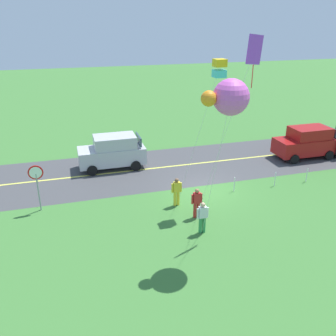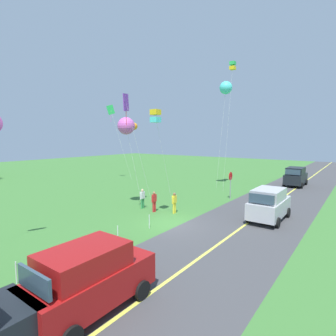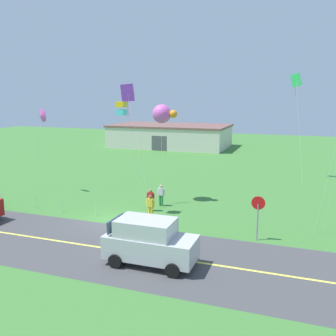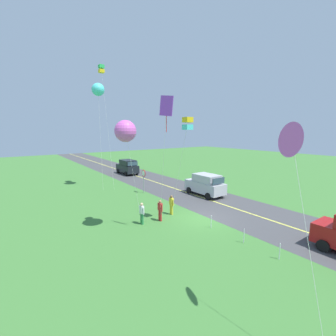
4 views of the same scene
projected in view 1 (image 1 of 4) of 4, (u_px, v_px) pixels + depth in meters
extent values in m
cube|color=#3D7533|center=(204.00, 190.00, 21.48)|extent=(120.00, 120.00, 0.10)
cube|color=#424244|center=(183.00, 165.00, 25.01)|extent=(120.00, 7.00, 0.00)
cube|color=#E5E04C|center=(183.00, 165.00, 25.01)|extent=(120.00, 0.16, 0.00)
cube|color=#B7B7BC|center=(112.00, 155.00, 24.25)|extent=(4.40, 1.90, 1.10)
cube|color=#B7B7BC|center=(115.00, 142.00, 23.95)|extent=(2.73, 1.75, 0.80)
cube|color=#334756|center=(98.00, 143.00, 23.67)|extent=(0.10, 1.62, 0.64)
cube|color=#334756|center=(139.00, 139.00, 24.36)|extent=(0.10, 1.62, 0.60)
cylinder|color=black|center=(92.00, 170.00, 23.26)|extent=(0.68, 0.22, 0.68)
cylinder|color=black|center=(90.00, 160.00, 24.94)|extent=(0.68, 0.22, 0.68)
cylinder|color=black|center=(136.00, 166.00, 23.99)|extent=(0.68, 0.22, 0.68)
cylinder|color=black|center=(130.00, 156.00, 25.67)|extent=(0.68, 0.22, 0.68)
cube|color=maroon|center=(305.00, 146.00, 26.09)|extent=(4.40, 1.90, 1.10)
cube|color=maroon|center=(310.00, 133.00, 25.79)|extent=(2.73, 1.75, 0.80)
cube|color=#334756|center=(297.00, 134.00, 25.51)|extent=(0.10, 1.62, 0.64)
cube|color=#334756|center=(329.00, 131.00, 26.20)|extent=(0.10, 1.62, 0.60)
cylinder|color=black|center=(294.00, 159.00, 25.09)|extent=(0.68, 0.22, 0.68)
cylinder|color=black|center=(279.00, 150.00, 26.78)|extent=(0.68, 0.22, 0.68)
cylinder|color=black|center=(329.00, 155.00, 25.83)|extent=(0.68, 0.22, 0.68)
cylinder|color=black|center=(312.00, 147.00, 27.51)|extent=(0.68, 0.22, 0.68)
cylinder|color=black|center=(328.00, 146.00, 27.65)|extent=(0.68, 0.22, 0.68)
cylinder|color=gray|center=(39.00, 192.00, 18.77)|extent=(0.08, 0.08, 2.10)
cylinder|color=red|center=(36.00, 172.00, 18.34)|extent=(0.76, 0.04, 0.76)
cylinder|color=white|center=(36.00, 173.00, 18.32)|extent=(0.62, 0.01, 0.62)
cylinder|color=yellow|center=(178.00, 198.00, 19.55)|extent=(0.16, 0.16, 0.82)
cylinder|color=yellow|center=(175.00, 199.00, 19.50)|extent=(0.16, 0.16, 0.82)
cube|color=yellow|center=(177.00, 187.00, 19.26)|extent=(0.36, 0.22, 0.56)
cylinder|color=yellow|center=(181.00, 187.00, 19.34)|extent=(0.10, 0.10, 0.52)
cylinder|color=yellow|center=(172.00, 188.00, 19.22)|extent=(0.10, 0.10, 0.52)
sphere|color=brown|center=(177.00, 180.00, 19.11)|extent=(0.22, 0.22, 0.22)
cylinder|color=red|center=(198.00, 210.00, 18.38)|extent=(0.16, 0.16, 0.82)
cylinder|color=red|center=(195.00, 210.00, 18.33)|extent=(0.16, 0.16, 0.82)
cube|color=red|center=(197.00, 198.00, 18.09)|extent=(0.36, 0.22, 0.56)
cylinder|color=red|center=(201.00, 198.00, 18.17)|extent=(0.10, 0.10, 0.52)
cylinder|color=red|center=(192.00, 199.00, 18.04)|extent=(0.10, 0.10, 0.52)
sphere|color=#9E704C|center=(197.00, 191.00, 17.94)|extent=(0.22, 0.22, 0.22)
cylinder|color=#338C4C|center=(204.00, 225.00, 17.05)|extent=(0.16, 0.16, 0.82)
cylinder|color=#338C4C|center=(200.00, 225.00, 17.00)|extent=(0.16, 0.16, 0.82)
cube|color=silver|center=(203.00, 212.00, 16.76)|extent=(0.36, 0.22, 0.56)
cylinder|color=silver|center=(207.00, 212.00, 16.84)|extent=(0.10, 0.10, 0.52)
cylinder|color=silver|center=(198.00, 214.00, 16.72)|extent=(0.10, 0.10, 0.52)
sphere|color=#D8AD84|center=(203.00, 205.00, 16.61)|extent=(0.22, 0.22, 0.22)
cylinder|color=silver|center=(197.00, 141.00, 18.49)|extent=(2.07, 0.15, 7.22)
cube|color=yellow|center=(220.00, 63.00, 17.20)|extent=(0.56, 0.56, 0.36)
cube|color=#4CD8D8|center=(219.00, 74.00, 17.40)|extent=(0.56, 0.56, 0.36)
cylinder|color=silver|center=(222.00, 142.00, 16.81)|extent=(2.05, 0.86, 8.22)
cube|color=purple|center=(255.00, 50.00, 15.11)|extent=(0.95, 0.42, 1.28)
cylinder|color=red|center=(253.00, 72.00, 15.46)|extent=(0.04, 0.04, 1.40)
cylinder|color=silver|center=(215.00, 173.00, 15.37)|extent=(0.43, 1.32, 6.70)
sphere|color=#D859BF|center=(231.00, 97.00, 13.55)|extent=(1.40, 1.40, 1.40)
sphere|color=orange|center=(209.00, 99.00, 13.32)|extent=(0.60, 0.60, 0.60)
cylinder|color=silver|center=(307.00, 175.00, 22.34)|extent=(0.05, 0.05, 0.90)
cylinder|color=silver|center=(275.00, 179.00, 21.77)|extent=(0.05, 0.05, 0.90)
cylinder|color=silver|center=(234.00, 184.00, 21.07)|extent=(0.05, 0.05, 0.90)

